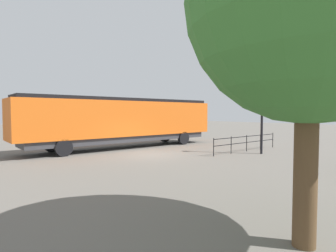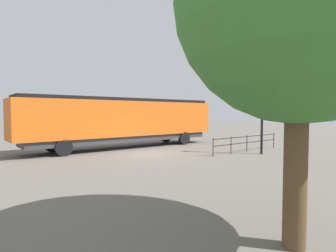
{
  "view_description": "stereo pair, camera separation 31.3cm",
  "coord_description": "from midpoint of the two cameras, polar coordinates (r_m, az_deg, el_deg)",
  "views": [
    {
      "loc": [
        14.45,
        -10.43,
        2.74
      ],
      "look_at": [
        -0.77,
        2.13,
        1.8
      ],
      "focal_mm": 29.02,
      "sensor_mm": 36.0,
      "label": 1
    },
    {
      "loc": [
        14.65,
        -10.18,
        2.74
      ],
      "look_at": [
        -0.77,
        2.13,
        1.8
      ],
      "focal_mm": 29.02,
      "sensor_mm": 36.0,
      "label": 2
    }
  ],
  "objects": [
    {
      "name": "ground_plane",
      "position": [
        18.04,
        -3.28,
        -6.0
      ],
      "size": [
        120.0,
        120.0,
        0.0
      ],
      "primitive_type": "plane",
      "color": "#666059"
    },
    {
      "name": "locomotive",
      "position": [
        21.89,
        -7.37,
        1.29
      ],
      "size": [
        2.89,
        16.08,
        3.88
      ],
      "color": "orange",
      "rests_on": "ground_plane"
    },
    {
      "name": "lamp_post",
      "position": [
        19.2,
        19.67,
        7.06
      ],
      "size": [
        0.5,
        0.5,
        6.13
      ],
      "color": "black",
      "rests_on": "ground_plane"
    },
    {
      "name": "platform_fence",
      "position": [
        20.15,
        16.67,
        -3.04
      ],
      "size": [
        0.05,
        7.16,
        1.17
      ],
      "color": "black",
      "rests_on": "ground_plane"
    }
  ]
}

